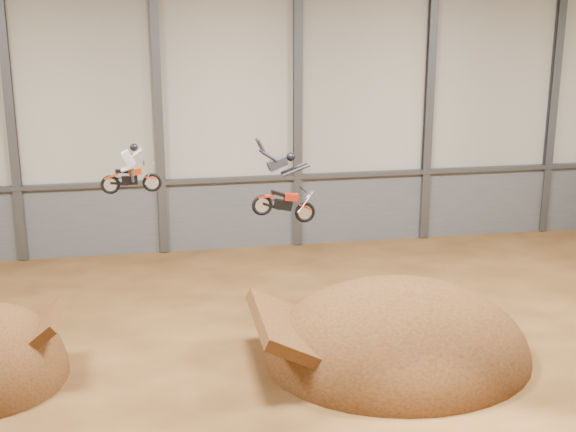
% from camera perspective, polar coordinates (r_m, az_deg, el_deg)
% --- Properties ---
extents(floor, '(40.00, 40.00, 0.00)m').
position_cam_1_polar(floor, '(26.71, -0.44, -12.21)').
color(floor, '#4F2F15').
rests_on(floor, ground).
extents(back_wall, '(40.00, 0.10, 14.00)m').
position_cam_1_polar(back_wall, '(38.81, -4.25, 7.65)').
color(back_wall, '#B6B0A1').
rests_on(back_wall, ground).
extents(lower_band_back, '(39.80, 0.18, 3.50)m').
position_cam_1_polar(lower_band_back, '(39.82, -4.08, 0.14)').
color(lower_band_back, '#585A60').
rests_on(lower_band_back, ground).
extents(steel_rail, '(39.80, 0.35, 0.20)m').
position_cam_1_polar(steel_rail, '(39.22, -4.11, 2.61)').
color(steel_rail, '#47494F').
rests_on(steel_rail, lower_band_back).
extents(steel_column_1, '(0.40, 0.36, 13.90)m').
position_cam_1_polar(steel_column_1, '(38.88, -19.14, 6.83)').
color(steel_column_1, '#47494F').
rests_on(steel_column_1, ground).
extents(steel_column_2, '(0.40, 0.36, 13.90)m').
position_cam_1_polar(steel_column_2, '(38.41, -9.21, 7.40)').
color(steel_column_2, '#47494F').
rests_on(steel_column_2, ground).
extents(steel_column_3, '(0.40, 0.36, 13.90)m').
position_cam_1_polar(steel_column_3, '(39.09, 0.69, 7.75)').
color(steel_column_3, '#47494F').
rests_on(steel_column_3, ground).
extents(steel_column_4, '(0.40, 0.36, 13.90)m').
position_cam_1_polar(steel_column_4, '(40.86, 10.00, 7.88)').
color(steel_column_4, '#47494F').
rests_on(steel_column_4, ground).
extents(steel_column_5, '(0.40, 0.36, 13.90)m').
position_cam_1_polar(steel_column_5, '(43.59, 18.34, 7.81)').
color(steel_column_5, '#47494F').
rests_on(steel_column_5, ground).
extents(landing_ramp, '(9.42, 8.33, 5.44)m').
position_cam_1_polar(landing_ramp, '(29.02, 7.76, -9.95)').
color(landing_ramp, '#3D210F').
rests_on(landing_ramp, ground).
extents(fmx_rider_a, '(2.08, 0.79, 1.89)m').
position_cam_1_polar(fmx_rider_a, '(28.05, -11.14, 3.49)').
color(fmx_rider_a, '#C13A0F').
extents(fmx_rider_b, '(3.80, 1.22, 3.40)m').
position_cam_1_polar(fmx_rider_b, '(28.78, -0.47, 2.43)').
color(fmx_rider_b, '#AD210D').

